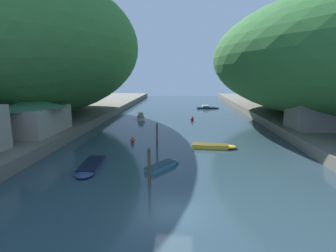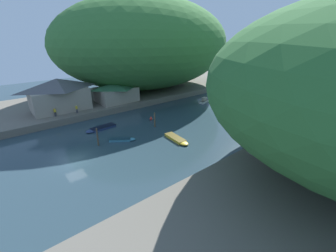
{
  "view_description": "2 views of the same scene",
  "coord_description": "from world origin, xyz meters",
  "px_view_note": "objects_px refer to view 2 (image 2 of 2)",
  "views": [
    {
      "loc": [
        0.59,
        -15.33,
        8.62
      ],
      "look_at": [
        -1.61,
        20.78,
        1.54
      ],
      "focal_mm": 28.0,
      "sensor_mm": 36.0,
      "label": 1
    },
    {
      "loc": [
        29.18,
        -6.79,
        16.29
      ],
      "look_at": [
        2.0,
        15.21,
        1.83
      ],
      "focal_mm": 24.0,
      "sensor_mm": 36.0,
      "label": 2
    }
  ],
  "objects_px": {
    "boathouse_shed": "(116,92)",
    "person_by_boathouse": "(77,108)",
    "channel_buoy_near": "(234,112)",
    "waterfront_building": "(59,94)",
    "boat_far_right_bank": "(295,102)",
    "person_on_quay": "(55,112)",
    "right_bank_cottage": "(278,136)",
    "boat_open_rowboat": "(205,101)",
    "boat_navy_launch": "(123,139)",
    "boat_yellow_tender": "(178,139)",
    "channel_buoy_far": "(151,119)",
    "boat_mid_channel": "(100,128)"
  },
  "relations": [
    {
      "from": "boathouse_shed",
      "to": "channel_buoy_far",
      "type": "height_order",
      "value": "boathouse_shed"
    },
    {
      "from": "waterfront_building",
      "to": "boat_far_right_bank",
      "type": "relative_size",
      "value": 1.94
    },
    {
      "from": "boat_open_rowboat",
      "to": "person_on_quay",
      "type": "bearing_deg",
      "value": -117.69
    },
    {
      "from": "right_bank_cottage",
      "to": "person_by_boathouse",
      "type": "bearing_deg",
      "value": -155.98
    },
    {
      "from": "right_bank_cottage",
      "to": "boat_far_right_bank",
      "type": "distance_m",
      "value": 33.74
    },
    {
      "from": "right_bank_cottage",
      "to": "boat_yellow_tender",
      "type": "xyz_separation_m",
      "value": [
        -13.22,
        -5.68,
        -3.79
      ]
    },
    {
      "from": "boat_mid_channel",
      "to": "channel_buoy_near",
      "type": "bearing_deg",
      "value": -115.69
    },
    {
      "from": "boathouse_shed",
      "to": "boat_navy_launch",
      "type": "height_order",
      "value": "boathouse_shed"
    },
    {
      "from": "boat_far_right_bank",
      "to": "channel_buoy_far",
      "type": "height_order",
      "value": "boat_far_right_bank"
    },
    {
      "from": "boathouse_shed",
      "to": "person_by_boathouse",
      "type": "xyz_separation_m",
      "value": [
        2.9,
        -10.34,
        -1.34
      ]
    },
    {
      "from": "boathouse_shed",
      "to": "channel_buoy_near",
      "type": "relative_size",
      "value": 9.31
    },
    {
      "from": "right_bank_cottage",
      "to": "boat_mid_channel",
      "type": "xyz_separation_m",
      "value": [
        -25.7,
        -13.67,
        -3.81
      ]
    },
    {
      "from": "waterfront_building",
      "to": "channel_buoy_far",
      "type": "xyz_separation_m",
      "value": [
        14.16,
        13.07,
        -4.4
      ]
    },
    {
      "from": "right_bank_cottage",
      "to": "person_on_quay",
      "type": "relative_size",
      "value": 3.4
    },
    {
      "from": "boat_far_right_bank",
      "to": "channel_buoy_near",
      "type": "bearing_deg",
      "value": -19.56
    },
    {
      "from": "boat_navy_launch",
      "to": "person_by_boathouse",
      "type": "distance_m",
      "value": 15.0
    },
    {
      "from": "boathouse_shed",
      "to": "channel_buoy_far",
      "type": "distance_m",
      "value": 13.2
    },
    {
      "from": "boat_mid_channel",
      "to": "boat_far_right_bank",
      "type": "distance_m",
      "value": 47.82
    },
    {
      "from": "right_bank_cottage",
      "to": "person_by_boathouse",
      "type": "distance_m",
      "value": 36.74
    },
    {
      "from": "boat_open_rowboat",
      "to": "boat_yellow_tender",
      "type": "distance_m",
      "value": 23.73
    },
    {
      "from": "waterfront_building",
      "to": "boat_far_right_bank",
      "type": "height_order",
      "value": "waterfront_building"
    },
    {
      "from": "boathouse_shed",
      "to": "boat_mid_channel",
      "type": "bearing_deg",
      "value": -40.23
    },
    {
      "from": "waterfront_building",
      "to": "person_on_quay",
      "type": "distance_m",
      "value": 4.83
    },
    {
      "from": "right_bank_cottage",
      "to": "person_by_boathouse",
      "type": "height_order",
      "value": "right_bank_cottage"
    },
    {
      "from": "boat_open_rowboat",
      "to": "person_on_quay",
      "type": "xyz_separation_m",
      "value": [
        -8.65,
        -33.43,
        1.9
      ]
    },
    {
      "from": "boat_mid_channel",
      "to": "boat_open_rowboat",
      "type": "bearing_deg",
      "value": -94.81
    },
    {
      "from": "boat_yellow_tender",
      "to": "person_by_boathouse",
      "type": "distance_m",
      "value": 22.41
    },
    {
      "from": "person_by_boathouse",
      "to": "person_on_quay",
      "type": "bearing_deg",
      "value": 173.5
    },
    {
      "from": "boat_open_rowboat",
      "to": "boat_navy_launch",
      "type": "bearing_deg",
      "value": -89.25
    },
    {
      "from": "boat_mid_channel",
      "to": "person_on_quay",
      "type": "height_order",
      "value": "person_on_quay"
    },
    {
      "from": "boat_far_right_bank",
      "to": "boat_yellow_tender",
      "type": "bearing_deg",
      "value": -9.35
    },
    {
      "from": "right_bank_cottage",
      "to": "channel_buoy_near",
      "type": "xyz_separation_m",
      "value": [
        -15.46,
        12.86,
        -3.62
      ]
    },
    {
      "from": "boat_navy_launch",
      "to": "boat_open_rowboat",
      "type": "bearing_deg",
      "value": 138.58
    },
    {
      "from": "boat_yellow_tender",
      "to": "person_on_quay",
      "type": "xyz_separation_m",
      "value": [
        -21.02,
        -13.18,
        2.09
      ]
    },
    {
      "from": "boat_open_rowboat",
      "to": "boat_yellow_tender",
      "type": "height_order",
      "value": "boat_open_rowboat"
    },
    {
      "from": "boat_yellow_tender",
      "to": "person_on_quay",
      "type": "relative_size",
      "value": 3.17
    },
    {
      "from": "boathouse_shed",
      "to": "boat_yellow_tender",
      "type": "distance_m",
      "value": 23.47
    },
    {
      "from": "right_bank_cottage",
      "to": "boat_navy_launch",
      "type": "height_order",
      "value": "right_bank_cottage"
    },
    {
      "from": "person_on_quay",
      "to": "person_by_boathouse",
      "type": "distance_m",
      "value": 3.99
    },
    {
      "from": "boat_navy_launch",
      "to": "person_by_boathouse",
      "type": "relative_size",
      "value": 2.45
    },
    {
      "from": "boat_navy_launch",
      "to": "boat_yellow_tender",
      "type": "xyz_separation_m",
      "value": [
        5.63,
        6.92,
        0.01
      ]
    },
    {
      "from": "waterfront_building",
      "to": "person_by_boathouse",
      "type": "bearing_deg",
      "value": 22.53
    },
    {
      "from": "waterfront_building",
      "to": "channel_buoy_far",
      "type": "bearing_deg",
      "value": 42.71
    },
    {
      "from": "boat_open_rowboat",
      "to": "boat_yellow_tender",
      "type": "bearing_deg",
      "value": -71.77
    },
    {
      "from": "boat_navy_launch",
      "to": "waterfront_building",
      "type": "bearing_deg",
      "value": -133.08
    },
    {
      "from": "person_on_quay",
      "to": "right_bank_cottage",
      "type": "bearing_deg",
      "value": -69.31
    },
    {
      "from": "waterfront_building",
      "to": "boat_mid_channel",
      "type": "relative_size",
      "value": 2.05
    },
    {
      "from": "boat_navy_launch",
      "to": "person_by_boathouse",
      "type": "xyz_separation_m",
      "value": [
        -14.67,
        -2.34,
        2.1
      ]
    },
    {
      "from": "waterfront_building",
      "to": "person_on_quay",
      "type": "relative_size",
      "value": 6.96
    },
    {
      "from": "boathouse_shed",
      "to": "right_bank_cottage",
      "type": "bearing_deg",
      "value": 7.2
    }
  ]
}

